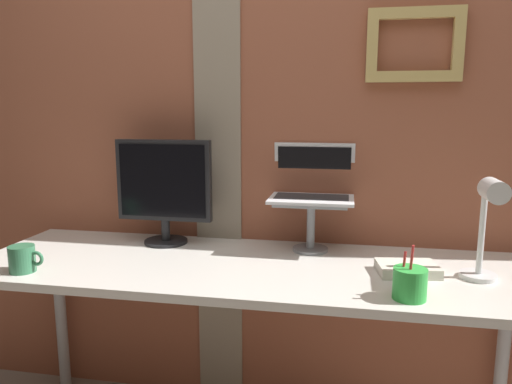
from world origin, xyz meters
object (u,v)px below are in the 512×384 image
at_px(monitor, 164,186).
at_px(pen_cup, 410,283).
at_px(coffee_mug, 23,259).
at_px(desk_lamp, 488,219).
at_px(laptop, 313,184).

height_order(monitor, pen_cup, monitor).
distance_m(pen_cup, coffee_mug, 1.29).
relative_size(monitor, coffee_mug, 3.43).
distance_m(desk_lamp, coffee_mug, 1.56).
relative_size(laptop, pen_cup, 1.95).
height_order(laptop, pen_cup, laptop).
height_order(pen_cup, coffee_mug, pen_cup).
xyz_separation_m(desk_lamp, coffee_mug, (-1.54, -0.17, -0.17)).
bearing_deg(laptop, monitor, -174.05).
xyz_separation_m(desk_lamp, pen_cup, (-0.25, -0.17, -0.17)).
xyz_separation_m(pen_cup, coffee_mug, (-1.29, -0.00, -0.00)).
distance_m(monitor, pen_cup, 1.05).
height_order(monitor, laptop, monitor).
bearing_deg(monitor, pen_cup, -24.84).
relative_size(pen_cup, coffee_mug, 1.33).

